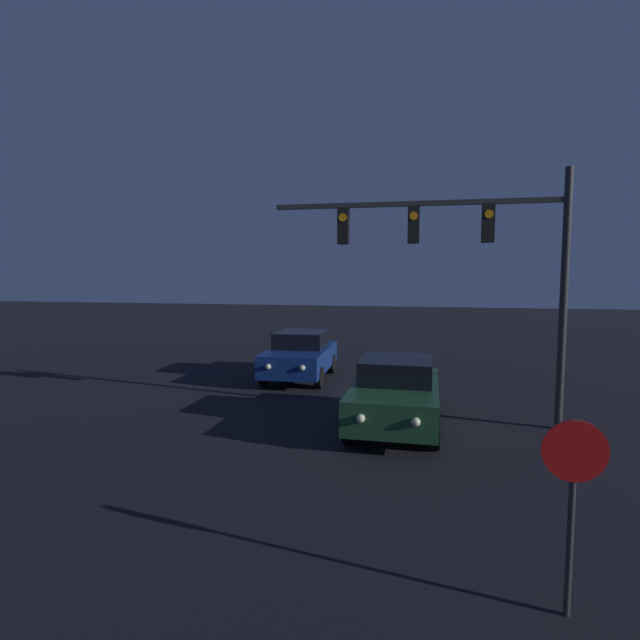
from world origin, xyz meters
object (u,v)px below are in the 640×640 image
car_far (300,355)px  traffic_signal_mast (470,249)px  car_near (396,393)px  stop_sign (573,482)px

car_far → traffic_signal_mast: 7.60m
car_near → stop_sign: size_ratio=1.97×
car_near → traffic_signal_mast: bearing=-155.9°
car_near → stop_sign: bearing=110.1°
traffic_signal_mast → stop_sign: 7.58m
car_far → stop_sign: stop_sign is taller
car_near → car_far: size_ratio=1.00×
car_far → traffic_signal_mast: traffic_signal_mast is taller
stop_sign → traffic_signal_mast: bearing=94.3°
stop_sign → car_far: bearing=117.4°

